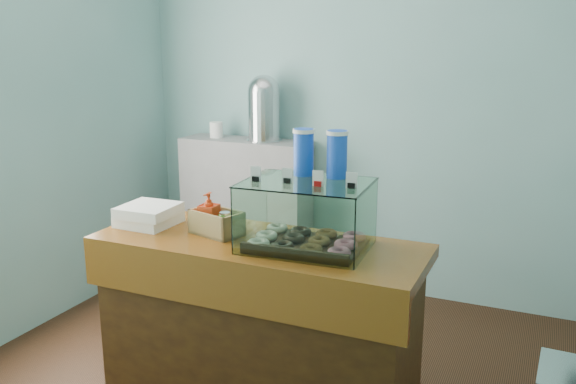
% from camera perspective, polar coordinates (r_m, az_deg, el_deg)
% --- Properties ---
extents(ground, '(3.50, 3.50, 0.00)m').
position_cam_1_polar(ground, '(3.50, -0.69, -17.46)').
color(ground, black).
rests_on(ground, ground).
extents(room_shell, '(3.54, 3.04, 2.82)m').
position_cam_1_polar(room_shell, '(2.99, -0.27, 11.64)').
color(room_shell, '#6EA1A0').
rests_on(room_shell, ground).
extents(counter, '(1.60, 0.60, 0.90)m').
position_cam_1_polar(counter, '(3.08, -2.74, -12.42)').
color(counter, '#45270D').
rests_on(counter, ground).
extents(back_shelf, '(1.00, 0.32, 1.10)m').
position_cam_1_polar(back_shelf, '(4.75, -3.92, -1.65)').
color(back_shelf, gray).
rests_on(back_shelf, ground).
extents(display_case, '(0.59, 0.45, 0.53)m').
position_cam_1_polar(display_case, '(2.80, 2.04, -1.62)').
color(display_case, '#34190F').
rests_on(display_case, counter).
extents(condiment_crate, '(0.28, 0.21, 0.20)m').
position_cam_1_polar(condiment_crate, '(3.02, -6.90, -2.57)').
color(condiment_crate, tan).
rests_on(condiment_crate, counter).
extents(pastry_boxes, '(0.28, 0.28, 0.11)m').
position_cam_1_polar(pastry_boxes, '(3.23, -12.90, -2.09)').
color(pastry_boxes, white).
rests_on(pastry_boxes, counter).
extents(coffee_urn, '(0.26, 0.26, 0.49)m').
position_cam_1_polar(coffee_urn, '(4.52, -2.26, 7.99)').
color(coffee_urn, silver).
rests_on(coffee_urn, back_shelf).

